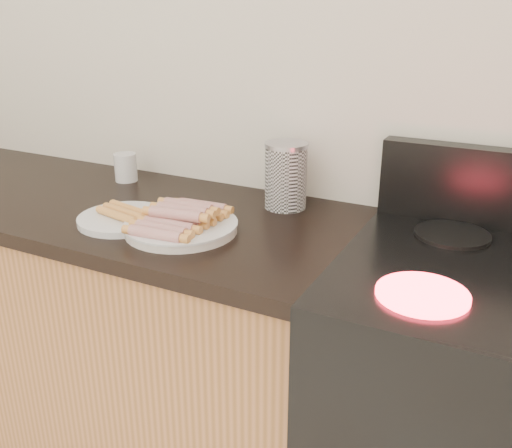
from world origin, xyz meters
The scene contains 11 objects.
wall_back centered at (0.00, 2.00, 1.30)m, with size 4.00×0.04×2.60m, color silver.
cabinet_base centered at (-0.70, 1.69, 0.43)m, with size 2.20×0.59×0.86m, color #9A613A.
counter_slab centered at (-0.70, 1.69, 0.88)m, with size 2.20×0.62×0.04m, color black.
burner_near_left centered at (0.61, 1.51, 0.92)m, with size 0.18×0.18×0.01m, color #FF1E2D.
burner_far_left centered at (0.61, 1.84, 0.92)m, with size 0.18×0.18×0.01m, color black.
main_plate centered at (-0.01, 1.59, 0.91)m, with size 0.28×0.28×0.02m, color white.
side_plate centered at (-0.18, 1.58, 0.91)m, with size 0.24×0.24×0.02m, color silver.
hotdog_pile centered at (-0.01, 1.59, 0.94)m, with size 0.14×0.25×0.05m.
plain_sausages centered at (-0.18, 1.58, 0.93)m, with size 0.14×0.10×0.02m.
canister centered at (0.15, 1.88, 0.99)m, with size 0.12×0.12×0.19m.
mug centered at (-0.42, 1.88, 0.94)m, with size 0.07×0.07×0.09m, color white.
Camera 1 is at (0.77, 0.49, 1.44)m, focal length 40.00 mm.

